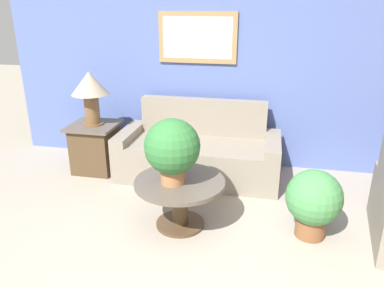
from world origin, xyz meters
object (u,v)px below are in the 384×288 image
(side_table, at_px, (96,147))
(table_lamp, at_px, (90,88))
(coffee_table, at_px, (180,193))
(potted_plant_on_table, at_px, (172,148))
(potted_plant_floor, at_px, (314,200))
(couch_main, at_px, (199,153))

(side_table, xyz_separation_m, table_lamp, (0.00, 0.00, 0.77))
(coffee_table, distance_m, potted_plant_on_table, 0.49)
(coffee_table, relative_size, potted_plant_floor, 1.31)
(couch_main, relative_size, table_lamp, 2.97)
(couch_main, height_order, coffee_table, couch_main)
(couch_main, distance_m, table_lamp, 1.56)
(potted_plant_floor, bearing_deg, side_table, 159.51)
(side_table, distance_m, potted_plant_floor, 2.79)
(potted_plant_on_table, distance_m, potted_plant_floor, 1.38)
(coffee_table, height_order, side_table, side_table)
(table_lamp, distance_m, potted_plant_on_table, 1.75)
(couch_main, xyz_separation_m, potted_plant_floor, (1.28, -1.09, 0.07))
(couch_main, distance_m, coffee_table, 1.17)
(couch_main, distance_m, potted_plant_on_table, 1.34)
(side_table, xyz_separation_m, potted_plant_on_table, (1.33, -1.11, 0.51))
(coffee_table, relative_size, side_table, 1.39)
(couch_main, xyz_separation_m, coffee_table, (0.04, -1.17, 0.05))
(couch_main, bearing_deg, potted_plant_on_table, -90.50)
(coffee_table, height_order, potted_plant_floor, potted_plant_floor)
(table_lamp, height_order, potted_plant_floor, table_lamp)
(couch_main, distance_m, side_table, 1.34)
(potted_plant_floor, bearing_deg, couch_main, 139.58)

